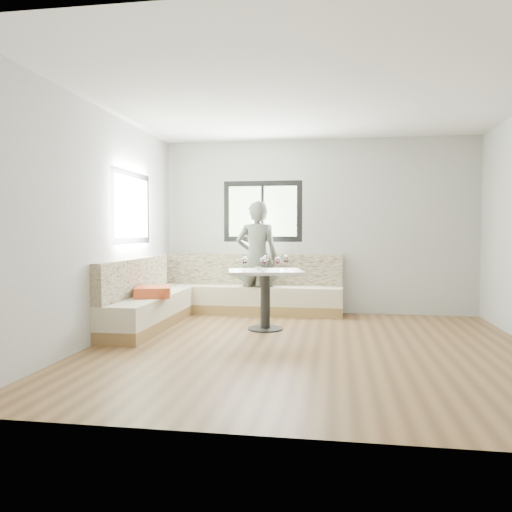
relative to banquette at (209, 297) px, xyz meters
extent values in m
cube|color=brown|center=(1.59, -1.62, -0.33)|extent=(5.00, 5.00, 0.01)
cube|color=white|center=(1.59, -1.62, 2.47)|extent=(5.00, 5.00, 0.01)
cube|color=#B7B7B2|center=(1.59, 0.88, 1.07)|extent=(5.00, 0.01, 2.80)
cube|color=#B7B7B2|center=(1.59, -4.12, 1.07)|extent=(5.00, 0.01, 2.80)
cube|color=#B7B7B2|center=(-0.91, -1.62, 1.07)|extent=(0.01, 5.00, 2.80)
cube|color=black|center=(0.69, 0.87, 1.32)|extent=(1.30, 0.02, 1.00)
cube|color=black|center=(-0.90, -0.72, 1.32)|extent=(0.02, 1.30, 1.00)
cube|color=olive|center=(0.54, 0.60, -0.25)|extent=(2.90, 0.55, 0.16)
cube|color=beige|center=(0.54, 0.60, -0.03)|extent=(2.90, 0.55, 0.29)
cube|color=beige|center=(0.54, 0.81, 0.37)|extent=(2.90, 0.14, 0.50)
cube|color=olive|center=(-0.63, -0.80, -0.25)|extent=(0.55, 2.25, 0.16)
cube|color=beige|center=(-0.63, -0.80, -0.03)|extent=(0.55, 2.25, 0.29)
cube|color=beige|center=(-0.84, -0.80, 0.37)|extent=(0.14, 2.25, 0.50)
cube|color=#B33A29|center=(-0.52, -0.95, 0.19)|extent=(0.57, 0.57, 0.14)
cylinder|color=black|center=(0.95, -0.65, -0.32)|extent=(0.48, 0.48, 0.02)
cylinder|color=black|center=(0.95, -0.65, 0.05)|extent=(0.13, 0.13, 0.76)
cube|color=silver|center=(0.95, -0.65, 0.45)|extent=(1.11, 0.95, 0.04)
imported|color=#4D5048|center=(0.66, 0.50, 0.57)|extent=(0.69, 0.48, 1.80)
cylinder|color=white|center=(0.84, -0.57, 0.49)|extent=(0.09, 0.09, 0.04)
sphere|color=black|center=(0.85, -0.56, 0.50)|extent=(0.02, 0.02, 0.02)
sphere|color=black|center=(0.83, -0.56, 0.50)|extent=(0.02, 0.02, 0.02)
sphere|color=black|center=(0.84, -0.58, 0.50)|extent=(0.02, 0.02, 0.02)
cylinder|color=white|center=(0.70, -0.84, 0.47)|extent=(0.06, 0.06, 0.01)
cylinder|color=white|center=(0.70, -0.84, 0.52)|extent=(0.01, 0.01, 0.08)
ellipsoid|color=white|center=(0.70, -0.84, 0.61)|extent=(0.09, 0.09, 0.11)
cylinder|color=#43040E|center=(0.70, -0.84, 0.59)|extent=(0.06, 0.06, 0.02)
cylinder|color=white|center=(0.95, -0.86, 0.47)|extent=(0.06, 0.06, 0.01)
cylinder|color=white|center=(0.95, -0.86, 0.52)|extent=(0.01, 0.01, 0.08)
ellipsoid|color=white|center=(0.95, -0.86, 0.61)|extent=(0.09, 0.09, 0.11)
cylinder|color=#43040E|center=(0.95, -0.86, 0.59)|extent=(0.06, 0.06, 0.02)
cylinder|color=white|center=(1.13, -0.73, 0.47)|extent=(0.06, 0.06, 0.01)
cylinder|color=white|center=(1.13, -0.73, 0.52)|extent=(0.01, 0.01, 0.08)
ellipsoid|color=white|center=(1.13, -0.73, 0.61)|extent=(0.09, 0.09, 0.11)
cylinder|color=#43040E|center=(1.13, -0.73, 0.59)|extent=(0.06, 0.06, 0.02)
cylinder|color=white|center=(0.94, -0.53, 0.47)|extent=(0.06, 0.06, 0.01)
cylinder|color=white|center=(0.94, -0.53, 0.52)|extent=(0.01, 0.01, 0.08)
ellipsoid|color=white|center=(0.94, -0.53, 0.61)|extent=(0.09, 0.09, 0.11)
cylinder|color=#43040E|center=(0.94, -0.53, 0.59)|extent=(0.06, 0.06, 0.02)
cylinder|color=white|center=(1.21, -0.47, 0.47)|extent=(0.06, 0.06, 0.01)
cylinder|color=white|center=(1.21, -0.47, 0.52)|extent=(0.01, 0.01, 0.08)
ellipsoid|color=white|center=(1.21, -0.47, 0.61)|extent=(0.09, 0.09, 0.11)
cylinder|color=#43040E|center=(1.21, -0.47, 0.59)|extent=(0.06, 0.06, 0.02)
camera|label=1|loc=(1.87, -7.25, 0.99)|focal=35.00mm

